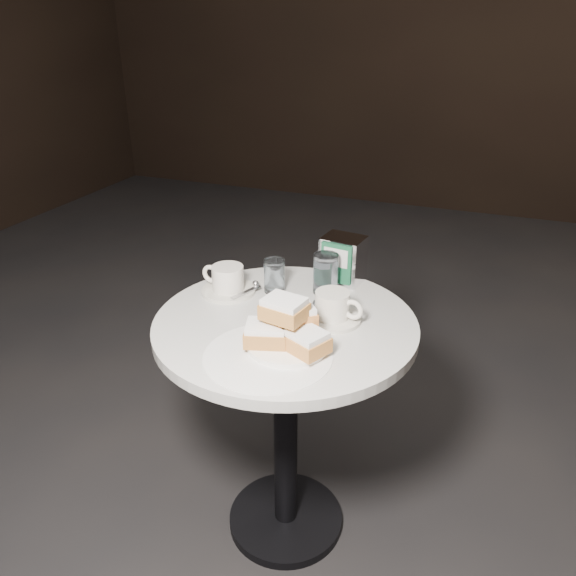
{
  "coord_description": "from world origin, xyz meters",
  "views": [
    {
      "loc": [
        0.47,
        -1.21,
        1.47
      ],
      "look_at": [
        0.0,
        0.02,
        0.83
      ],
      "focal_mm": 35.0,
      "sensor_mm": 36.0,
      "label": 1
    }
  ],
  "objects_px": {
    "coffee_cup_right": "(333,308)",
    "napkin_dispenser": "(343,259)",
    "beignet_plate": "(287,330)",
    "water_glass_right": "(326,274)",
    "cafe_table": "(285,382)",
    "water_glass_left": "(274,276)",
    "coffee_cup_left": "(228,281)"
  },
  "relations": [
    {
      "from": "coffee_cup_left",
      "to": "napkin_dispenser",
      "type": "height_order",
      "value": "napkin_dispenser"
    },
    {
      "from": "coffee_cup_right",
      "to": "water_glass_left",
      "type": "height_order",
      "value": "water_glass_left"
    },
    {
      "from": "water_glass_left",
      "to": "water_glass_right",
      "type": "bearing_deg",
      "value": 18.8
    },
    {
      "from": "beignet_plate",
      "to": "water_glass_right",
      "type": "bearing_deg",
      "value": 91.06
    },
    {
      "from": "beignet_plate",
      "to": "coffee_cup_left",
      "type": "height_order",
      "value": "beignet_plate"
    },
    {
      "from": "coffee_cup_left",
      "to": "napkin_dispenser",
      "type": "bearing_deg",
      "value": 40.37
    },
    {
      "from": "beignet_plate",
      "to": "napkin_dispenser",
      "type": "height_order",
      "value": "napkin_dispenser"
    },
    {
      "from": "cafe_table",
      "to": "water_glass_right",
      "type": "height_order",
      "value": "water_glass_right"
    },
    {
      "from": "coffee_cup_left",
      "to": "water_glass_left",
      "type": "distance_m",
      "value": 0.14
    },
    {
      "from": "coffee_cup_left",
      "to": "coffee_cup_right",
      "type": "relative_size",
      "value": 0.97
    },
    {
      "from": "beignet_plate",
      "to": "coffee_cup_right",
      "type": "bearing_deg",
      "value": 69.74
    },
    {
      "from": "coffee_cup_right",
      "to": "water_glass_right",
      "type": "distance_m",
      "value": 0.17
    },
    {
      "from": "cafe_table",
      "to": "coffee_cup_right",
      "type": "relative_size",
      "value": 4.17
    },
    {
      "from": "coffee_cup_left",
      "to": "water_glass_right",
      "type": "height_order",
      "value": "water_glass_right"
    },
    {
      "from": "beignet_plate",
      "to": "coffee_cup_right",
      "type": "xyz_separation_m",
      "value": [
        0.06,
        0.17,
        -0.01
      ]
    },
    {
      "from": "beignet_plate",
      "to": "cafe_table",
      "type": "bearing_deg",
      "value": 113.4
    },
    {
      "from": "beignet_plate",
      "to": "water_glass_left",
      "type": "xyz_separation_m",
      "value": [
        -0.15,
        0.27,
        -0.0
      ]
    },
    {
      "from": "napkin_dispenser",
      "to": "water_glass_right",
      "type": "bearing_deg",
      "value": -96.52
    },
    {
      "from": "coffee_cup_right",
      "to": "napkin_dispenser",
      "type": "bearing_deg",
      "value": 109.3
    },
    {
      "from": "coffee_cup_left",
      "to": "water_glass_right",
      "type": "xyz_separation_m",
      "value": [
        0.26,
        0.1,
        0.02
      ]
    },
    {
      "from": "water_glass_left",
      "to": "water_glass_right",
      "type": "height_order",
      "value": "water_glass_right"
    },
    {
      "from": "water_glass_right",
      "to": "napkin_dispenser",
      "type": "height_order",
      "value": "napkin_dispenser"
    },
    {
      "from": "beignet_plate",
      "to": "coffee_cup_right",
      "type": "relative_size",
      "value": 1.25
    },
    {
      "from": "water_glass_right",
      "to": "cafe_table",
      "type": "bearing_deg",
      "value": -103.65
    },
    {
      "from": "coffee_cup_right",
      "to": "napkin_dispenser",
      "type": "relative_size",
      "value": 1.28
    },
    {
      "from": "beignet_plate",
      "to": "water_glass_left",
      "type": "bearing_deg",
      "value": 117.95
    },
    {
      "from": "water_glass_left",
      "to": "coffee_cup_right",
      "type": "bearing_deg",
      "value": -26.83
    },
    {
      "from": "coffee_cup_right",
      "to": "napkin_dispenser",
      "type": "distance_m",
      "value": 0.25
    },
    {
      "from": "cafe_table",
      "to": "water_glass_left",
      "type": "relative_size",
      "value": 7.59
    },
    {
      "from": "water_glass_left",
      "to": "napkin_dispenser",
      "type": "xyz_separation_m",
      "value": [
        0.16,
        0.14,
        0.02
      ]
    },
    {
      "from": "beignet_plate",
      "to": "coffee_cup_left",
      "type": "bearing_deg",
      "value": 140.8
    },
    {
      "from": "cafe_table",
      "to": "coffee_cup_right",
      "type": "xyz_separation_m",
      "value": [
        0.12,
        0.04,
        0.23
      ]
    }
  ]
}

